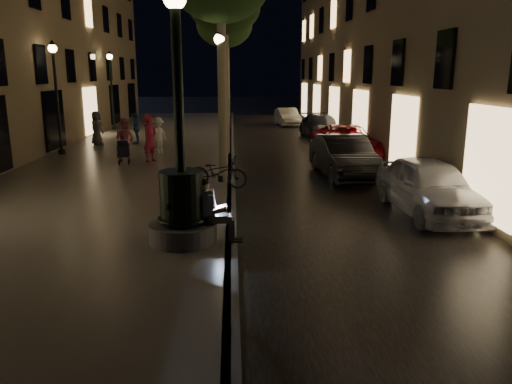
{
  "coord_description": "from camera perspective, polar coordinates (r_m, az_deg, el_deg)",
  "views": [
    {
      "loc": [
        0.04,
        -7.97,
        3.61
      ],
      "look_at": [
        0.57,
        3.0,
        1.01
      ],
      "focal_mm": 35.0,
      "sensor_mm": 36.0,
      "label": 1
    }
  ],
  "objects": [
    {
      "name": "lamp_curb_b",
      "position": [
        23.97,
        -3.66,
        12.41
      ],
      "size": [
        0.36,
        0.36,
        4.81
      ],
      "color": "black",
      "rests_on": "promenade"
    },
    {
      "name": "curb_strip",
      "position": [
        23.23,
        -2.84,
        4.62
      ],
      "size": [
        0.25,
        45.0,
        0.2
      ],
      "primitive_type": "cube",
      "color": "#59595B",
      "rests_on": "ground"
    },
    {
      "name": "lamp_curb_a",
      "position": [
        15.97,
        -4.07,
        11.95
      ],
      "size": [
        0.36,
        0.36,
        4.81
      ],
      "color": "black",
      "rests_on": "promenade"
    },
    {
      "name": "car_second",
      "position": [
        18.01,
        10.0,
        3.97
      ],
      "size": [
        1.83,
        4.6,
        1.49
      ],
      "primitive_type": "imported",
      "rotation": [
        0.0,
        0.0,
        0.06
      ],
      "color": "black",
      "rests_on": "ground"
    },
    {
      "name": "cobble_lane",
      "position": [
        23.43,
        4.54,
        4.45
      ],
      "size": [
        6.0,
        45.0,
        0.02
      ],
      "primitive_type": "cube",
      "color": "black",
      "rests_on": "ground"
    },
    {
      "name": "promenade",
      "position": [
        23.58,
        -12.63,
        4.44
      ],
      "size": [
        8.0,
        45.0,
        0.2
      ],
      "primitive_type": "cube",
      "color": "slate",
      "rests_on": "ground"
    },
    {
      "name": "lamp_left_c",
      "position": [
        32.82,
        -16.23,
        12.16
      ],
      "size": [
        0.36,
        0.36,
        4.81
      ],
      "color": "black",
      "rests_on": "promenade"
    },
    {
      "name": "pedestrian_blue",
      "position": [
        25.75,
        -13.53,
        7.09
      ],
      "size": [
        0.47,
        0.94,
        1.55
      ],
      "primitive_type": "imported",
      "rotation": [
        0.0,
        0.0,
        4.82
      ],
      "color": "navy",
      "rests_on": "promenade"
    },
    {
      "name": "lamp_left_b",
      "position": [
        23.2,
        -21.93,
        11.47
      ],
      "size": [
        0.36,
        0.36,
        4.81
      ],
      "color": "black",
      "rests_on": "promenade"
    },
    {
      "name": "pedestrian_dark",
      "position": [
        25.91,
        -17.75,
        6.97
      ],
      "size": [
        0.73,
        0.92,
        1.65
      ],
      "primitive_type": "imported",
      "rotation": [
        0.0,
        0.0,
        1.28
      ],
      "color": "#37383D",
      "rests_on": "promenade"
    },
    {
      "name": "tree_third",
      "position": [
        28.08,
        -3.63,
        18.47
      ],
      "size": [
        3.0,
        3.0,
        7.2
      ],
      "color": "#6B604C",
      "rests_on": "promenade"
    },
    {
      "name": "lamp_curb_d",
      "position": [
        39.97,
        -3.33,
        12.77
      ],
      "size": [
        0.36,
        0.36,
        4.81
      ],
      "color": "black",
      "rests_on": "promenade"
    },
    {
      "name": "lamp_curb_c",
      "position": [
        31.97,
        -3.45,
        12.63
      ],
      "size": [
        0.36,
        0.36,
        4.81
      ],
      "color": "black",
      "rests_on": "promenade"
    },
    {
      "name": "pedestrian_white",
      "position": [
        22.41,
        -11.15,
        6.36
      ],
      "size": [
        1.06,
        1.17,
        1.58
      ],
      "primitive_type": "imported",
      "rotation": [
        0.0,
        0.0,
        4.11
      ],
      "color": "white",
      "rests_on": "promenade"
    },
    {
      "name": "fountain_lamppost",
      "position": [
        10.3,
        -8.49,
        -0.28
      ],
      "size": [
        1.4,
        1.4,
        5.21
      ],
      "color": "#59595B",
      "rests_on": "promenade"
    },
    {
      "name": "car_third",
      "position": [
        21.97,
        10.21,
        5.61
      ],
      "size": [
        2.59,
        5.37,
        1.48
      ],
      "primitive_type": "imported",
      "rotation": [
        0.0,
        0.0,
        -0.03
      ],
      "color": "maroon",
      "rests_on": "ground"
    },
    {
      "name": "bicycle",
      "position": [
        15.32,
        -4.36,
        2.29
      ],
      "size": [
        1.96,
        1.15,
        0.97
      ],
      "primitive_type": "imported",
      "rotation": [
        0.0,
        0.0,
        1.28
      ],
      "color": "black",
      "rests_on": "promenade"
    },
    {
      "name": "car_fifth",
      "position": [
        36.19,
        3.57,
        8.58
      ],
      "size": [
        1.64,
        3.92,
        1.26
      ],
      "primitive_type": "imported",
      "rotation": [
        0.0,
        0.0,
        0.08
      ],
      "color": "#B0AFAA",
      "rests_on": "ground"
    },
    {
      "name": "pedestrian_pink",
      "position": [
        20.68,
        -14.77,
        5.81
      ],
      "size": [
        1.03,
        0.93,
        1.72
      ],
      "primitive_type": "imported",
      "rotation": [
        0.0,
        0.0,
        2.73
      ],
      "color": "#C66979",
      "rests_on": "promenade"
    },
    {
      "name": "car_front",
      "position": [
        13.83,
        19.2,
        0.63
      ],
      "size": [
        1.9,
        4.43,
        1.49
      ],
      "primitive_type": "imported",
      "rotation": [
        0.0,
        0.0,
        0.03
      ],
      "color": "#94969B",
      "rests_on": "ground"
    },
    {
      "name": "car_rear",
      "position": [
        29.21,
        7.5,
        7.45
      ],
      "size": [
        2.26,
        4.79,
        1.35
      ],
      "primitive_type": "imported",
      "rotation": [
        0.0,
        0.0,
        0.08
      ],
      "color": "#2C2D31",
      "rests_on": "ground"
    },
    {
      "name": "tree_second",
      "position": [
        22.14,
        -3.59,
        20.37
      ],
      "size": [
        3.0,
        3.0,
        7.4
      ],
      "color": "#6B604C",
      "rests_on": "promenade"
    },
    {
      "name": "seated_man_laptop",
      "position": [
        10.33,
        -5.05,
        -1.86
      ],
      "size": [
        0.97,
        0.33,
        1.34
      ],
      "color": "gray",
      "rests_on": "promenade"
    },
    {
      "name": "pedestrian_red",
      "position": [
        20.26,
        -12.02,
        6.03
      ],
      "size": [
        0.73,
        0.82,
        1.87
      ],
      "primitive_type": "imported",
      "rotation": [
        0.0,
        0.0,
        1.05
      ],
      "color": "#AC223C",
      "rests_on": "promenade"
    },
    {
      "name": "ground",
      "position": [
        23.25,
        -2.83,
        4.38
      ],
      "size": [
        120.0,
        120.0,
        0.0
      ],
      "primitive_type": "plane",
      "color": "black",
      "rests_on": "ground"
    },
    {
      "name": "tree_far",
      "position": [
        34.08,
        -3.35,
        18.05
      ],
      "size": [
        3.0,
        3.0,
        7.5
      ],
      "color": "#6B604C",
      "rests_on": "promenade"
    },
    {
      "name": "stroller",
      "position": [
        20.01,
        -14.9,
        4.6
      ],
      "size": [
        0.54,
        1.05,
        1.06
      ],
      "rotation": [
        0.0,
        0.0,
        0.15
      ],
      "color": "black",
      "rests_on": "promenade"
    }
  ]
}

